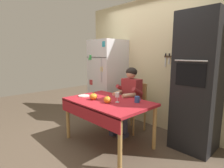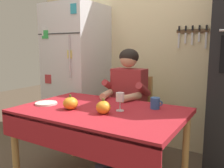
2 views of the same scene
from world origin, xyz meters
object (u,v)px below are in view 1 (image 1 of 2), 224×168
refrigerator (108,80)px  wall_oven (198,83)px  pumpkin_medium (93,97)px  dining_table (107,106)px  chair_behind_person (135,104)px  coffee_mug (137,99)px  serving_tray (84,96)px  seated_person (129,95)px  pumpkin_large (107,100)px  wine_glass (117,95)px

refrigerator → wall_oven: bearing=1.1°
refrigerator → pumpkin_medium: refrigerator is taller
pumpkin_medium → refrigerator: bearing=126.5°
dining_table → chair_behind_person: size_ratio=1.51×
coffee_mug → serving_tray: size_ratio=0.54×
coffee_mug → seated_person: bearing=143.6°
chair_behind_person → pumpkin_large: size_ratio=7.39×
wall_oven → pumpkin_large: 1.41m
coffee_mug → pumpkin_medium: size_ratio=0.85×
seated_person → coffee_mug: size_ratio=11.55×
dining_table → coffee_mug: 0.50m
seated_person → pumpkin_large: size_ratio=9.89×
dining_table → serving_tray: size_ratio=6.98×
chair_behind_person → serving_tray: bearing=-117.9°
dining_table → pumpkin_large: size_ratio=11.13×
coffee_mug → pumpkin_medium: 0.72m
chair_behind_person → coffee_mug: bearing=-49.0°
coffee_mug → dining_table: bearing=-146.0°
dining_table → pumpkin_medium: bearing=-150.8°
serving_tray → dining_table: bearing=10.0°
pumpkin_medium → chair_behind_person: bearing=80.4°
refrigerator → pumpkin_medium: (0.74, -1.00, -0.11)m
pumpkin_medium → dining_table: bearing=29.2°
wall_oven → dining_table: size_ratio=1.50×
refrigerator → chair_behind_person: 0.98m
wall_oven → chair_behind_person: (-1.11, -0.13, -0.54)m
chair_behind_person → pumpkin_medium: bearing=-99.6°
serving_tray → wine_glass: bearing=11.8°
serving_tray → pumpkin_medium: bearing=-4.5°
seated_person → wine_glass: 0.61m
chair_behind_person → coffee_mug: (0.45, -0.52, 0.28)m
dining_table → pumpkin_medium: 0.28m
dining_table → chair_behind_person: bearing=94.0°
wall_oven → coffee_mug: bearing=-134.9°
dining_table → pumpkin_large: (0.10, -0.09, 0.14)m
coffee_mug → pumpkin_large: pumpkin_large is taller
refrigerator → wine_glass: size_ratio=11.67×
chair_behind_person → serving_tray: chair_behind_person is taller
coffee_mug → pumpkin_medium: pumpkin_medium is taller
dining_table → pumpkin_large: 0.19m
dining_table → wine_glass: bearing=16.8°
pumpkin_large → serving_tray: bearing=-179.6°
pumpkin_large → coffee_mug: bearing=50.3°
dining_table → pumpkin_large: pumpkin_large is taller
chair_behind_person → pumpkin_large: (0.16, -0.88, 0.28)m
wine_glass → wall_oven: bearing=44.8°
refrigerator → serving_tray: (0.43, -0.98, -0.15)m
seated_person → wine_glass: (0.23, -0.55, 0.11)m
wall_oven → dining_table: 1.45m
coffee_mug → pumpkin_large: bearing=-129.7°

